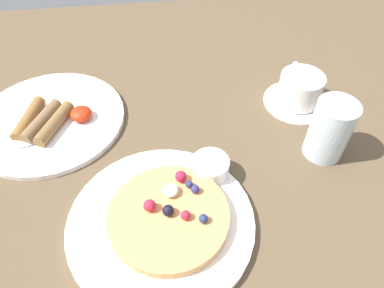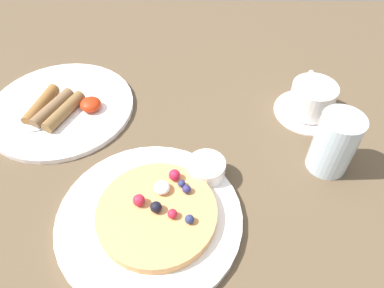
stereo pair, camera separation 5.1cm
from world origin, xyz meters
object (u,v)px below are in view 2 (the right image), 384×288
coffee_saucer (308,111)px  water_glass (334,143)px  breakfast_plate (61,108)px  coffee_cup (312,97)px  pancake_plate (150,218)px  syrup_ramekin (206,168)px

coffee_saucer → water_glass: (0.16, -12.99, 4.99)cm
breakfast_plate → coffee_cup: coffee_cup is taller
pancake_plate → water_glass: size_ratio=2.55×
syrup_ramekin → pancake_plate: bearing=-137.3°
pancake_plate → coffee_saucer: bearing=39.9°
coffee_cup → water_glass: bearing=-89.4°
breakfast_plate → water_glass: 49.88cm
breakfast_plate → coffee_saucer: 47.63cm
coffee_saucer → coffee_cup: 3.28cm
pancake_plate → coffee_cup: (28.42, 23.90, 2.96)cm
coffee_cup → syrup_ramekin: bearing=-141.1°
pancake_plate → syrup_ramekin: 11.67cm
pancake_plate → coffee_saucer: pancake_plate is taller
syrup_ramekin → coffee_cup: size_ratio=0.53×
pancake_plate → water_glass: water_glass is taller
coffee_saucer → coffee_cup: bearing=83.1°
syrup_ramekin → water_glass: water_glass is taller
syrup_ramekin → breakfast_plate: (-27.67, 16.43, -2.15)cm
syrup_ramekin → water_glass: (20.12, 2.96, 2.67)cm
coffee_saucer → breakfast_plate: bearing=179.4°
coffee_saucer → coffee_cup: (0.02, 0.15, 3.27)cm
syrup_ramekin → breakfast_plate: 32.25cm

